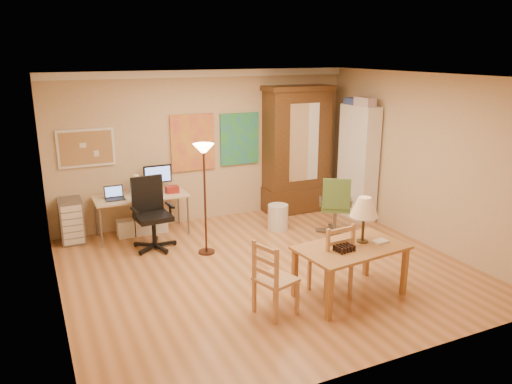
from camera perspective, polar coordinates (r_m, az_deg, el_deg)
name	(u,v)px	position (r m, az deg, el deg)	size (l,w,h in m)	color
floor	(266,269)	(7.24, 1.19, -8.78)	(5.50, 5.50, 0.00)	#9B6337
crown_molding	(204,73)	(8.86, -5.92, 13.34)	(5.50, 0.08, 0.12)	white
corkboard	(86,148)	(8.55, -18.83, 4.79)	(0.90, 0.04, 0.62)	tan
art_panel_left	(193,143)	(8.92, -7.24, 5.62)	(0.80, 0.04, 1.00)	yellow
art_panel_right	(240,139)	(9.23, -1.89, 6.08)	(0.75, 0.04, 0.95)	teal
dining_table	(356,235)	(6.37, 11.36, -4.86)	(1.43, 0.95, 1.26)	olive
ladder_chair_back	(332,261)	(6.47, 8.68, -7.77)	(0.47, 0.45, 0.96)	tan
ladder_chair_left	(274,281)	(5.92, 2.06, -10.09)	(0.52, 0.53, 0.92)	tan
torchiere_lamp	(204,166)	(7.41, -5.96, 2.92)	(0.31, 0.31, 1.71)	#3D2118
computer_desk	(143,210)	(8.63, -12.77, -2.06)	(1.52, 0.67, 1.15)	#C4B590
office_chair_black	(153,230)	(8.04, -11.68, -4.24)	(0.70, 0.70, 1.13)	black
office_chair_green	(335,219)	(8.56, 9.00, -3.06)	(0.64, 0.64, 1.02)	slate
drawer_cart	(72,221)	(8.61, -20.34, -3.12)	(0.36, 0.44, 0.73)	slate
armoire	(296,158)	(9.58, 4.63, 3.92)	(1.31, 0.62, 2.40)	#341C0E
bookshelf	(358,163)	(9.33, 11.56, 3.28)	(0.31, 0.83, 2.08)	white
wastebin	(278,217)	(8.71, 2.53, -2.87)	(0.35, 0.35, 0.44)	silver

